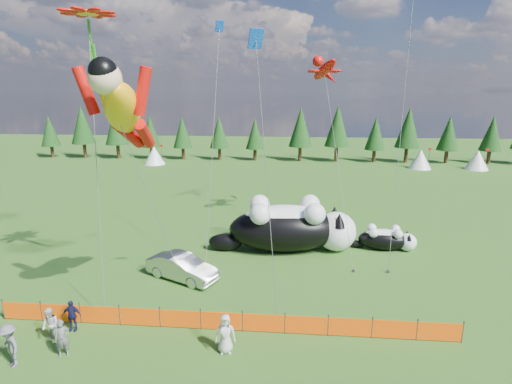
# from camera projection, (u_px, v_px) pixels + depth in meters

# --- Properties ---
(ground) EXTENTS (160.00, 160.00, 0.00)m
(ground) POSITION_uv_depth(u_px,v_px,m) (231.00, 299.00, 21.93)
(ground) COLOR #17380A
(ground) RESTS_ON ground
(safety_fence) EXTENTS (22.06, 0.06, 1.10)m
(safety_fence) POSITION_uv_depth(u_px,v_px,m) (222.00, 321.00, 18.91)
(safety_fence) COLOR #262626
(safety_fence) RESTS_ON ground
(tree_line) EXTENTS (90.00, 4.00, 8.00)m
(tree_line) POSITION_uv_depth(u_px,v_px,m) (272.00, 136.00, 64.39)
(tree_line) COLOR black
(tree_line) RESTS_ON ground
(festival_tents) EXTENTS (50.00, 3.20, 2.80)m
(festival_tents) POSITION_uv_depth(u_px,v_px,m) (344.00, 158.00, 59.27)
(festival_tents) COLOR white
(festival_tents) RESTS_ON ground
(cat_large) EXTENTS (10.51, 4.42, 3.79)m
(cat_large) POSITION_uv_depth(u_px,v_px,m) (291.00, 226.00, 28.21)
(cat_large) COLOR black
(cat_large) RESTS_ON ground
(cat_small) EXTENTS (4.75, 1.90, 1.72)m
(cat_small) POSITION_uv_depth(u_px,v_px,m) (386.00, 239.00, 28.58)
(cat_small) COLOR black
(cat_small) RESTS_ON ground
(car) EXTENTS (4.80, 3.39, 1.50)m
(car) POSITION_uv_depth(u_px,v_px,m) (182.00, 267.00, 24.08)
(car) COLOR #B6B6BB
(car) RESTS_ON ground
(spectator_a) EXTENTS (0.73, 0.62, 1.69)m
(spectator_a) POSITION_uv_depth(u_px,v_px,m) (62.00, 338.00, 17.01)
(spectator_a) COLOR #58585D
(spectator_a) RESTS_ON ground
(spectator_b) EXTENTS (0.94, 0.79, 1.66)m
(spectator_b) POSITION_uv_depth(u_px,v_px,m) (50.00, 325.00, 17.96)
(spectator_b) COLOR beige
(spectator_b) RESTS_ON ground
(spectator_c) EXTENTS (0.93, 0.51, 1.55)m
(spectator_c) POSITION_uv_depth(u_px,v_px,m) (72.00, 315.00, 18.87)
(spectator_c) COLOR #15163B
(spectator_c) RESTS_ON ground
(spectator_d) EXTENTS (1.39, 1.22, 1.92)m
(spectator_d) POSITION_uv_depth(u_px,v_px,m) (9.00, 346.00, 16.33)
(spectator_d) COLOR #58585D
(spectator_d) RESTS_ON ground
(spectator_e) EXTENTS (0.97, 0.72, 1.80)m
(spectator_e) POSITION_uv_depth(u_px,v_px,m) (225.00, 334.00, 17.23)
(spectator_e) COLOR beige
(spectator_e) RESTS_ON ground
(superhero_kite) EXTENTS (6.16, 7.23, 13.01)m
(superhero_kite) POSITION_uv_depth(u_px,v_px,m) (122.00, 109.00, 17.67)
(superhero_kite) COLOR #FFAA0D
(superhero_kite) RESTS_ON ground
(gecko_kite) EXTENTS (4.19, 11.81, 15.38)m
(gecko_kite) POSITION_uv_depth(u_px,v_px,m) (324.00, 70.00, 30.69)
(gecko_kite) COLOR red
(gecko_kite) RESTS_ON ground
(flower_kite) EXTENTS (3.61, 5.11, 15.04)m
(flower_kite) POSITION_uv_depth(u_px,v_px,m) (88.00, 17.00, 19.55)
(flower_kite) COLOR red
(flower_kite) RESTS_ON ground
(diamond_kite_a) EXTENTS (0.99, 4.88, 15.90)m
(diamond_kite_a) POSITION_uv_depth(u_px,v_px,m) (219.00, 40.00, 24.80)
(diamond_kite_a) COLOR #0C46B9
(diamond_kite_a) RESTS_ON ground
(diamond_kite_c) EXTENTS (1.74, 0.66, 14.04)m
(diamond_kite_c) POSITION_uv_depth(u_px,v_px,m) (257.00, 49.00, 16.76)
(diamond_kite_c) COLOR #0C46B9
(diamond_kite_c) RESTS_ON ground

